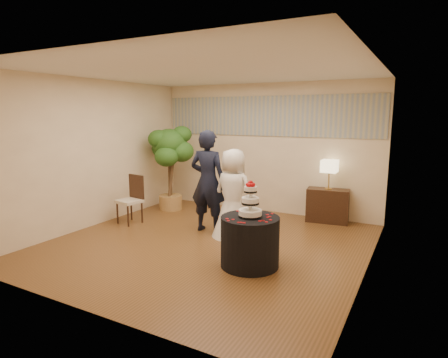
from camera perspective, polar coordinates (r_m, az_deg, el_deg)
The scene contains 15 objects.
floor at distance 6.37m, azimuth -2.54°, elevation -9.83°, with size 5.00×5.00×0.00m, color brown.
ceiling at distance 6.03m, azimuth -2.75°, elevation 16.10°, with size 5.00×5.00×0.00m, color white.
wall_back at distance 8.27m, azimuth 6.34°, elevation 4.66°, with size 5.00×0.06×2.80m, color beige.
wall_front at distance 4.13m, azimuth -20.82°, elevation -1.20°, with size 5.00×0.06×2.80m, color beige.
wall_left at distance 7.63m, azimuth -19.00°, elevation 3.74°, with size 0.06×5.00×2.80m, color beige.
wall_right at distance 5.22m, azimuth 21.60°, elevation 0.96°, with size 0.06×5.00×2.80m, color beige.
mural_border at distance 8.22m, azimuth 6.38°, elevation 9.51°, with size 4.90×0.02×0.85m, color #9A9E93.
groom at distance 6.81m, azimuth -2.47°, elevation -0.36°, with size 0.68×0.45×1.87m, color black.
bride at distance 6.55m, azimuth 1.40°, elevation -2.16°, with size 0.76×0.76×1.56m, color white.
cake_table at distance 5.39m, azimuth 3.96°, elevation -9.49°, with size 0.83×0.83×0.72m, color black.
wedding_cake at distance 5.21m, azimuth 4.04°, elevation -3.03°, with size 0.33×0.33×0.52m, color white, non-canonical shape.
console at distance 7.78m, azimuth 15.50°, elevation -3.92°, with size 0.81×0.36×0.68m, color #301D11.
table_lamp at distance 7.65m, azimuth 15.72°, elevation 0.65°, with size 0.30×0.30×0.58m, color beige, non-canonical shape.
ficus_tree at distance 8.44m, azimuth -8.26°, elevation 1.74°, with size 0.92×0.92×1.93m, color #2A591C, non-canonical shape.
side_chair at distance 7.62m, azimuth -14.25°, elevation -3.08°, with size 0.44×0.46×0.95m, color #301D11, non-canonical shape.
Camera 1 is at (3.09, -5.13, 2.15)m, focal length 30.00 mm.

